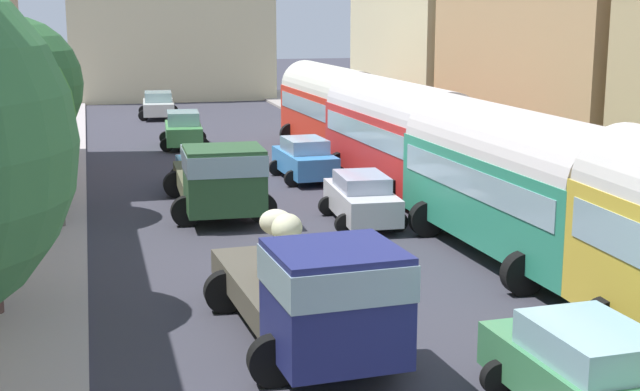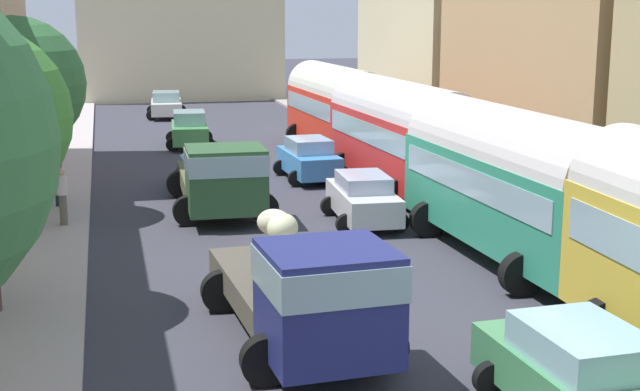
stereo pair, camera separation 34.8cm
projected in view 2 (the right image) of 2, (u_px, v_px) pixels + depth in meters
The scene contains 20 objects.
ground_plane at pixel (258, 184), 33.13m from camera, with size 154.00×154.00×0.00m, color #383742.
sidewalk_left at pixel (54, 191), 31.45m from camera, with size 2.50×70.00×0.14m, color #B1A5A4.
sidewalk_right at pixel (443, 173), 34.78m from camera, with size 2.50×70.00×0.14m, color #A19790.
building_right_2 at pixel (565, 5), 32.06m from camera, with size 5.02×12.43×12.84m.
building_right_3 at pixel (435, 56), 44.96m from camera, with size 5.14×11.74×7.82m.
distant_church at pixel (179, 12), 62.59m from camera, with size 13.80×7.08×18.41m.
parked_bus_1 at pixel (513, 178), 22.80m from camera, with size 3.49×8.99×3.91m.
parked_bus_2 at pixel (400, 131), 31.36m from camera, with size 3.48×9.17×3.90m.
parked_bus_3 at pixel (335, 104), 39.93m from camera, with size 3.46×8.21×3.86m.
cargo_truck_0 at pixel (307, 288), 16.72m from camera, with size 3.29×6.82×2.41m.
cargo_truck_1 at pixel (221, 176), 27.98m from camera, with size 3.30×7.10×2.36m.
car_0 at pixel (208, 168), 32.10m from camera, with size 2.27×3.91×1.49m.
car_1 at pixel (190, 129), 41.54m from camera, with size 2.36×3.84×1.67m.
car_2 at pixel (166, 105), 52.47m from camera, with size 2.49×4.18×1.52m.
car_3 at pixel (582, 376), 13.96m from camera, with size 2.47×4.27×1.58m.
car_4 at pixel (363, 199), 26.91m from camera, with size 2.28×3.97×1.51m.
car_5 at pixel (309, 159), 33.68m from camera, with size 2.31×3.82×1.58m.
pedestrian_1 at pixel (62, 194), 26.15m from camera, with size 0.38×0.38×1.83m.
pedestrian_3 at pixel (57, 177), 28.61m from camera, with size 0.44×0.44×1.86m.
roadside_tree_2 at pixel (17, 85), 26.72m from camera, with size 4.05×4.05×6.17m.
Camera 2 is at (-5.42, -5.13, 6.43)m, focal length 50.48 mm.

